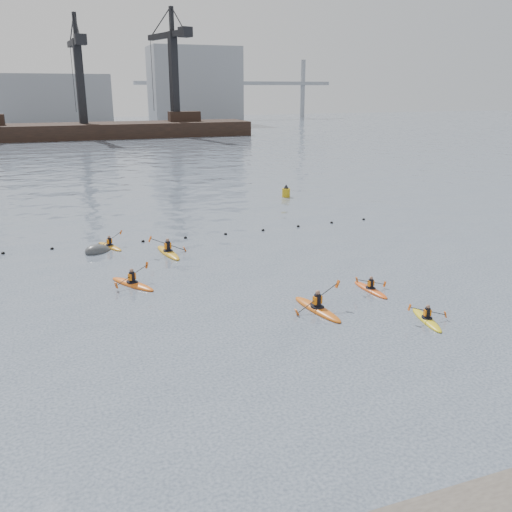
{
  "coord_description": "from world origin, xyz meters",
  "views": [
    {
      "loc": [
        -7.45,
        -14.53,
        10.28
      ],
      "look_at": [
        1.05,
        8.06,
        2.8
      ],
      "focal_mm": 38.0,
      "sensor_mm": 36.0,
      "label": 1
    }
  ],
  "objects_px": {
    "nav_buoy": "(286,193)",
    "kayaker_4": "(370,289)",
    "kayaker_5": "(110,246)",
    "kayaker_1": "(427,319)",
    "kayaker_0": "(317,308)",
    "kayaker_2": "(132,283)",
    "mooring_buoy": "(98,252)",
    "kayaker_3": "(168,252)"
  },
  "relations": [
    {
      "from": "kayaker_1",
      "to": "nav_buoy",
      "type": "height_order",
      "value": "nav_buoy"
    },
    {
      "from": "kayaker_2",
      "to": "kayaker_4",
      "type": "height_order",
      "value": "kayaker_2"
    },
    {
      "from": "kayaker_0",
      "to": "kayaker_3",
      "type": "height_order",
      "value": "kayaker_0"
    },
    {
      "from": "kayaker_2",
      "to": "kayaker_3",
      "type": "bearing_deg",
      "value": 28.05
    },
    {
      "from": "kayaker_0",
      "to": "mooring_buoy",
      "type": "height_order",
      "value": "kayaker_0"
    },
    {
      "from": "kayaker_5",
      "to": "nav_buoy",
      "type": "bearing_deg",
      "value": 9.78
    },
    {
      "from": "kayaker_5",
      "to": "nav_buoy",
      "type": "distance_m",
      "value": 21.97
    },
    {
      "from": "kayaker_3",
      "to": "kayaker_1",
      "type": "bearing_deg",
      "value": -66.95
    },
    {
      "from": "kayaker_1",
      "to": "mooring_buoy",
      "type": "xyz_separation_m",
      "value": [
        -13.23,
        16.83,
        -0.09
      ]
    },
    {
      "from": "kayaker_0",
      "to": "kayaker_3",
      "type": "xyz_separation_m",
      "value": [
        -4.81,
        11.89,
        -0.0
      ]
    },
    {
      "from": "mooring_buoy",
      "to": "kayaker_2",
      "type": "bearing_deg",
      "value": -80.75
    },
    {
      "from": "kayaker_1",
      "to": "mooring_buoy",
      "type": "distance_m",
      "value": 21.41
    },
    {
      "from": "kayaker_2",
      "to": "nav_buoy",
      "type": "relative_size",
      "value": 2.26
    },
    {
      "from": "kayaker_4",
      "to": "kayaker_5",
      "type": "distance_m",
      "value": 18.0
    },
    {
      "from": "kayaker_5",
      "to": "nav_buoy",
      "type": "relative_size",
      "value": 2.0
    },
    {
      "from": "kayaker_0",
      "to": "kayaker_3",
      "type": "bearing_deg",
      "value": 103.18
    },
    {
      "from": "kayaker_1",
      "to": "nav_buoy",
      "type": "bearing_deg",
      "value": 90.93
    },
    {
      "from": "kayaker_2",
      "to": "nav_buoy",
      "type": "height_order",
      "value": "nav_buoy"
    },
    {
      "from": "kayaker_1",
      "to": "kayaker_2",
      "type": "height_order",
      "value": "kayaker_2"
    },
    {
      "from": "kayaker_1",
      "to": "kayaker_4",
      "type": "distance_m",
      "value": 4.3
    },
    {
      "from": "kayaker_1",
      "to": "nav_buoy",
      "type": "xyz_separation_m",
      "value": [
        5.93,
        29.75,
        0.35
      ]
    },
    {
      "from": "kayaker_4",
      "to": "kayaker_5",
      "type": "relative_size",
      "value": 1.01
    },
    {
      "from": "kayaker_3",
      "to": "mooring_buoy",
      "type": "height_order",
      "value": "kayaker_3"
    },
    {
      "from": "mooring_buoy",
      "to": "kayaker_4",
      "type": "bearing_deg",
      "value": -44.2
    },
    {
      "from": "kayaker_2",
      "to": "kayaker_5",
      "type": "bearing_deg",
      "value": 61.02
    },
    {
      "from": "kayaker_1",
      "to": "mooring_buoy",
      "type": "bearing_deg",
      "value": 140.37
    },
    {
      "from": "kayaker_0",
      "to": "nav_buoy",
      "type": "bearing_deg",
      "value": 60.51
    },
    {
      "from": "kayaker_2",
      "to": "kayaker_5",
      "type": "height_order",
      "value": "kayaker_2"
    },
    {
      "from": "nav_buoy",
      "to": "kayaker_3",
      "type": "bearing_deg",
      "value": -134.93
    },
    {
      "from": "mooring_buoy",
      "to": "kayaker_1",
      "type": "bearing_deg",
      "value": -51.85
    },
    {
      "from": "mooring_buoy",
      "to": "nav_buoy",
      "type": "distance_m",
      "value": 23.11
    },
    {
      "from": "kayaker_0",
      "to": "kayaker_4",
      "type": "bearing_deg",
      "value": 10.98
    },
    {
      "from": "kayaker_0",
      "to": "kayaker_2",
      "type": "relative_size",
      "value": 1.16
    },
    {
      "from": "mooring_buoy",
      "to": "kayaker_0",
      "type": "bearing_deg",
      "value": -57.04
    },
    {
      "from": "kayaker_1",
      "to": "kayaker_0",
      "type": "bearing_deg",
      "value": 157.55
    },
    {
      "from": "kayaker_1",
      "to": "kayaker_4",
      "type": "height_order",
      "value": "kayaker_4"
    },
    {
      "from": "kayaker_0",
      "to": "mooring_buoy",
      "type": "xyz_separation_m",
      "value": [
        -9.04,
        13.94,
        -0.11
      ]
    },
    {
      "from": "mooring_buoy",
      "to": "nav_buoy",
      "type": "relative_size",
      "value": 1.4
    },
    {
      "from": "kayaker_0",
      "to": "mooring_buoy",
      "type": "bearing_deg",
      "value": 114.12
    },
    {
      "from": "kayaker_1",
      "to": "kayaker_4",
      "type": "xyz_separation_m",
      "value": [
        -0.33,
        4.29,
        0.0
      ]
    },
    {
      "from": "nav_buoy",
      "to": "kayaker_4",
      "type": "bearing_deg",
      "value": -103.81
    },
    {
      "from": "kayaker_2",
      "to": "mooring_buoy",
      "type": "bearing_deg",
      "value": 67.84
    }
  ]
}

